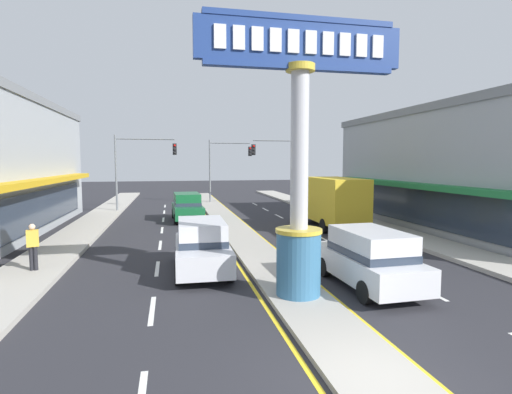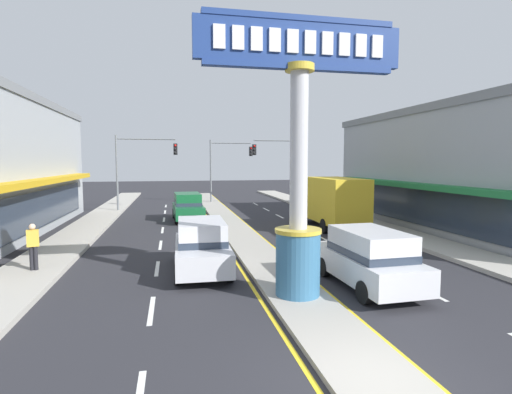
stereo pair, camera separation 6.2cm
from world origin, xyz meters
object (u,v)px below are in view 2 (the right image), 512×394
at_px(pedestrian_near_kerb, 33,244).
at_px(traffic_light_left_side, 139,160).
at_px(suv_far_right_lane, 188,206).
at_px(suv_near_right_lane, 202,245).
at_px(suv_near_left_lane, 368,258).
at_px(district_sign, 299,169).
at_px(traffic_light_right_side, 286,160).
at_px(storefront_right, 484,169).
at_px(box_truck_mid_left_lane, 331,201).
at_px(traffic_light_median_far, 226,160).

bearing_deg(pedestrian_near_kerb, traffic_light_left_side, 82.50).
height_order(suv_far_right_lane, pedestrian_near_kerb, suv_far_right_lane).
height_order(traffic_light_left_side, suv_far_right_lane, traffic_light_left_side).
relative_size(suv_far_right_lane, pedestrian_near_kerb, 2.77).
bearing_deg(suv_near_right_lane, suv_near_left_lane, -30.64).
xyz_separation_m(district_sign, traffic_light_right_side, (6.16, 22.65, 0.39)).
relative_size(storefront_right, traffic_light_left_side, 3.20).
xyz_separation_m(suv_near_right_lane, suv_far_right_lane, (-0.00, 13.16, 0.00)).
relative_size(district_sign, pedestrian_near_kerb, 4.74).
bearing_deg(traffic_light_right_side, box_truck_mid_left_lane, -91.53).
bearing_deg(traffic_light_left_side, district_sign, -74.67).
bearing_deg(box_truck_mid_left_lane, suv_near_left_lane, -106.45).
xyz_separation_m(suv_near_right_lane, box_truck_mid_left_lane, (8.44, 8.09, 0.71)).
bearing_deg(suv_far_right_lane, traffic_light_left_side, 122.27).
xyz_separation_m(storefront_right, suv_near_left_lane, (-12.49, -9.38, -2.66)).
bearing_deg(pedestrian_near_kerb, storefront_right, 13.28).
relative_size(storefront_right, box_truck_mid_left_lane, 2.87).
distance_m(traffic_light_left_side, traffic_light_median_far, 9.57).
xyz_separation_m(district_sign, traffic_light_median_far, (1.60, 28.06, 0.34)).
bearing_deg(suv_near_right_lane, traffic_light_median_far, 80.30).
bearing_deg(traffic_light_left_side, suv_far_right_lane, -57.73).
distance_m(district_sign, traffic_light_left_side, 23.30).
xyz_separation_m(storefront_right, traffic_light_right_side, (-8.91, 12.69, 0.60)).
xyz_separation_m(traffic_light_left_side, traffic_light_median_far, (7.76, 5.59, -0.05)).
relative_size(traffic_light_median_far, suv_far_right_lane, 1.33).
height_order(district_sign, suv_near_right_lane, district_sign).
xyz_separation_m(traffic_light_right_side, pedestrian_near_kerb, (-14.69, -18.26, -3.11)).
bearing_deg(district_sign, suv_far_right_lane, 98.72).
distance_m(storefront_right, box_truck_mid_left_lane, 9.57).
relative_size(traffic_light_left_side, box_truck_mid_left_lane, 0.90).
relative_size(traffic_light_left_side, suv_near_right_lane, 1.34).
distance_m(traffic_light_median_far, suv_near_right_lane, 24.98).
distance_m(traffic_light_median_far, box_truck_mid_left_lane, 17.06).
bearing_deg(suv_far_right_lane, district_sign, -81.28).
distance_m(storefront_right, pedestrian_near_kerb, 24.38).
bearing_deg(traffic_light_right_side, suv_far_right_lane, -146.14).
bearing_deg(traffic_light_right_side, suv_near_right_lane, -114.65).
bearing_deg(traffic_light_right_side, storefront_right, -54.93).
relative_size(traffic_light_right_side, suv_near_left_lane, 1.33).
xyz_separation_m(traffic_light_median_far, suv_far_right_lane, (-4.18, -11.27, -3.21)).
height_order(suv_near_right_lane, suv_near_left_lane, same).
bearing_deg(storefront_right, pedestrian_near_kerb, -166.72).
xyz_separation_m(suv_near_left_lane, pedestrian_near_kerb, (-11.11, 3.81, 0.15)).
relative_size(storefront_right, suv_near_right_lane, 4.28).
distance_m(storefront_right, suv_near_right_lane, 18.92).
relative_size(traffic_light_left_side, pedestrian_near_kerb, 3.67).
bearing_deg(storefront_right, district_sign, -146.51).
bearing_deg(suv_near_right_lane, district_sign, -54.73).
relative_size(district_sign, suv_near_right_lane, 1.73).
relative_size(traffic_light_right_side, pedestrian_near_kerb, 3.67).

